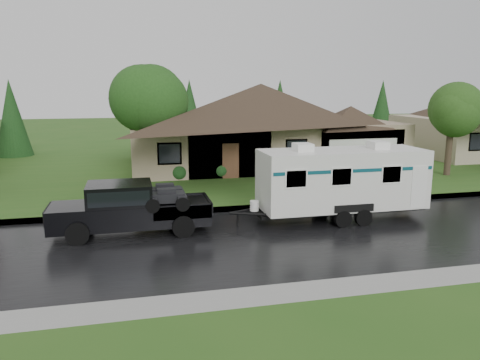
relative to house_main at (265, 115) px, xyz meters
name	(u,v)px	position (x,y,z in m)	size (l,w,h in m)	color
ground	(304,220)	(-2.29, -13.84, -3.59)	(140.00, 140.00, 0.00)	#2C561B
road	(322,234)	(-2.29, -15.84, -3.59)	(140.00, 8.00, 0.01)	black
curb	(286,205)	(-2.29, -11.59, -3.52)	(140.00, 0.50, 0.15)	gray
lawn	(230,163)	(-2.29, 1.16, -3.52)	(140.00, 26.00, 0.15)	#2C561B
house_main	(265,115)	(0.00, 0.00, 0.00)	(19.44, 10.80, 6.90)	gray
tree_left_green	(148,100)	(-8.20, -4.56, 1.22)	(4.05, 4.05, 6.71)	#382B1E
tree_right_green	(452,113)	(9.80, -6.87, 0.36)	(3.31, 3.31, 5.48)	#382B1E
shrub_row	(281,167)	(-0.29, -4.54, -2.94)	(13.60, 1.00, 1.00)	#143814
pickup_truck	(128,206)	(-9.49, -13.99, -2.53)	(5.94, 2.26, 1.98)	black
travel_trailer	(342,179)	(-0.69, -13.99, -1.85)	(7.33, 2.58, 3.29)	silver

